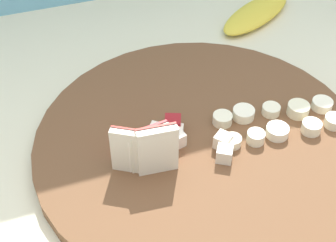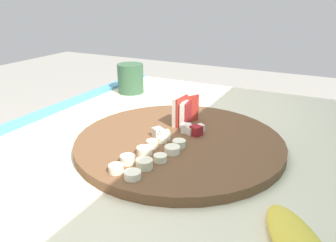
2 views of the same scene
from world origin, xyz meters
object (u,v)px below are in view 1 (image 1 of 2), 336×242
at_px(banana_slice_rows, 279,120).
at_px(cutting_board, 200,143).
at_px(apple_wedge_fan, 147,149).
at_px(banana_peel, 256,13).
at_px(apple_dice_pile, 192,137).

bearing_deg(banana_slice_rows, cutting_board, 175.69).
distance_m(apple_wedge_fan, banana_slice_rows, 0.18).
height_order(apple_wedge_fan, banana_peel, apple_wedge_fan).
bearing_deg(banana_peel, banana_slice_rows, -110.95).
bearing_deg(cutting_board, apple_wedge_fan, -164.21).
bearing_deg(banana_peel, apple_wedge_fan, -135.47).
distance_m(apple_wedge_fan, apple_dice_pile, 0.07).
xyz_separation_m(cutting_board, banana_peel, (0.21, 0.26, 0.00)).
xyz_separation_m(cutting_board, apple_wedge_fan, (-0.08, -0.02, 0.04)).
height_order(apple_wedge_fan, banana_slice_rows, apple_wedge_fan).
height_order(apple_wedge_fan, apple_dice_pile, apple_wedge_fan).
relative_size(apple_dice_pile, banana_peel, 0.56).
bearing_deg(banana_peel, cutting_board, -128.80).
bearing_deg(banana_slice_rows, apple_dice_pile, 177.53).
xyz_separation_m(apple_dice_pile, banana_peel, (0.22, 0.26, -0.02)).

